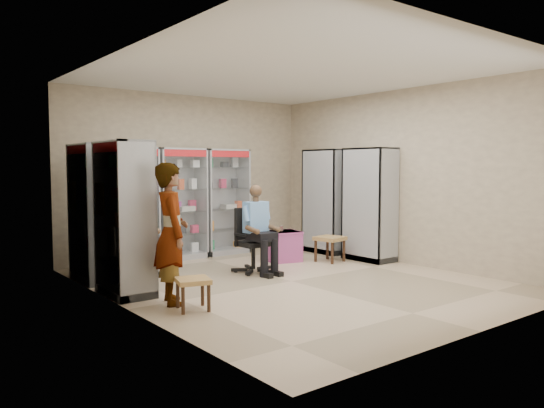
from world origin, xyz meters
TOP-DOWN VIEW (x-y plane):
  - floor at (0.00, 0.00)m, footprint 6.00×6.00m
  - room_shell at (0.00, 0.00)m, footprint 5.02×6.02m
  - cabinet_back_left at (-1.30, 2.73)m, footprint 0.90×0.50m
  - cabinet_back_mid at (-0.35, 2.73)m, footprint 0.90×0.50m
  - cabinet_back_right at (0.60, 2.73)m, footprint 0.90×0.50m
  - cabinet_right_far at (2.23, 1.60)m, footprint 0.90×0.50m
  - cabinet_right_near at (2.23, 0.50)m, footprint 0.90×0.50m
  - cabinet_left_far at (-2.23, 1.80)m, footprint 0.90×0.50m
  - cabinet_left_near at (-2.23, 0.70)m, footprint 0.90×0.50m
  - wooden_chair at (-1.55, 2.00)m, footprint 0.42×0.42m
  - seated_customer at (-1.55, 1.95)m, footprint 0.44×0.60m
  - office_chair at (-0.05, 0.88)m, footprint 0.58×0.58m
  - seated_shopkeeper at (-0.05, 0.83)m, footprint 0.45×0.61m
  - pink_trunk at (0.96, 1.39)m, footprint 0.67×0.65m
  - tea_glass at (0.96, 1.43)m, footprint 0.07×0.07m
  - woven_stool_a at (1.57, 0.82)m, footprint 0.52×0.52m
  - woven_stool_b at (-1.90, -0.49)m, footprint 0.46×0.46m
  - standing_man at (-1.95, -0.05)m, footprint 0.58×0.72m

SIDE VIEW (x-z plane):
  - floor at x=0.00m, z-range 0.00..0.00m
  - woven_stool_b at x=-1.90m, z-range 0.00..0.37m
  - woven_stool_a at x=1.57m, z-range 0.00..0.44m
  - pink_trunk at x=0.96m, z-range 0.00..0.53m
  - wooden_chair at x=-1.55m, z-range 0.00..0.94m
  - office_chair at x=-0.05m, z-range 0.00..1.02m
  - tea_glass at x=0.96m, z-range 0.53..0.62m
  - seated_shopkeeper at x=-0.05m, z-range 0.00..1.30m
  - seated_customer at x=-1.55m, z-range 0.00..1.34m
  - standing_man at x=-1.95m, z-range 0.00..1.72m
  - cabinet_back_left at x=-1.30m, z-range 0.00..2.00m
  - cabinet_back_mid at x=-0.35m, z-range 0.00..2.00m
  - cabinet_back_right at x=0.60m, z-range 0.00..2.00m
  - cabinet_right_far at x=2.23m, z-range 0.00..2.00m
  - cabinet_right_near at x=2.23m, z-range 0.00..2.00m
  - cabinet_left_far at x=-2.23m, z-range 0.00..2.00m
  - cabinet_left_near at x=-2.23m, z-range 0.00..2.00m
  - room_shell at x=0.00m, z-range 0.46..3.47m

